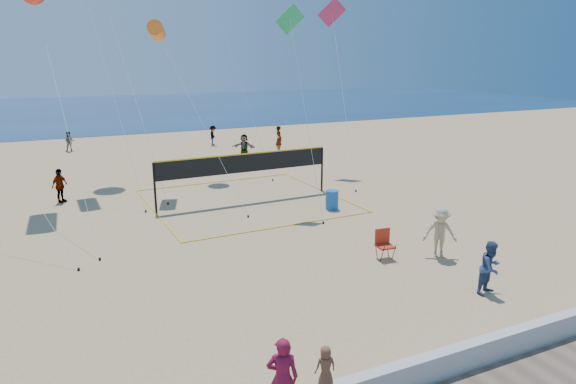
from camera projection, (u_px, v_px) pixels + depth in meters
name	position (u px, v px, depth m)	size (l,w,h in m)	color
ground	(350.00, 319.00, 13.76)	(120.00, 120.00, 0.00)	tan
ocean	(101.00, 109.00, 67.94)	(140.00, 50.00, 0.03)	navy
seawall	(425.00, 369.00, 11.07)	(32.00, 0.30, 0.60)	silver
woman	(282.00, 378.00, 9.84)	(0.62, 0.41, 1.71)	maroon
toddler	(325.00, 367.00, 9.91)	(0.42, 0.27, 0.85)	brown
bystander_a	(491.00, 268.00, 15.10)	(0.79, 0.61, 1.62)	navy
bystander_b	(440.00, 232.00, 17.85)	(1.16, 0.66, 1.79)	tan
far_person_0	(60.00, 186.00, 24.58)	(0.97, 0.40, 1.65)	gray
far_person_1	(244.00, 147.00, 34.50)	(1.65, 0.53, 1.78)	gray
far_person_2	(279.00, 139.00, 37.43)	(0.70, 0.46, 1.93)	gray
far_person_3	(70.00, 142.00, 37.81)	(0.72, 0.56, 1.48)	gray
far_person_4	(213.00, 135.00, 40.56)	(0.99, 0.57, 1.54)	gray
camp_chair	(384.00, 242.00, 17.79)	(0.61, 0.74, 1.16)	#B32A14
trash_barrel	(332.00, 200.00, 23.58)	(0.59, 0.59, 0.88)	#195AA5
volleyball_net	(245.00, 169.00, 24.58)	(9.07, 8.92, 2.36)	black
kite_2	(157.00, 31.00, 25.07)	(2.83, 7.40, 8.53)	orange
kite_4	(293.00, 35.00, 22.23)	(1.31, 3.42, 9.05)	#25AA5D
kite_5	(333.00, 21.00, 29.71)	(2.40, 6.06, 10.14)	#B82E58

